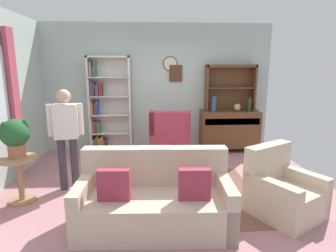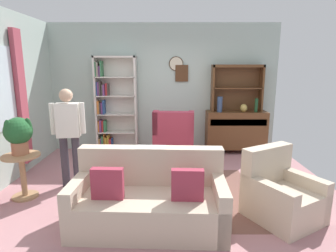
% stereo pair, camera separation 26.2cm
% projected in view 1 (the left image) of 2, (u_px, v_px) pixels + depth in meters
% --- Properties ---
extents(ground_plane, '(5.40, 4.60, 0.02)m').
position_uv_depth(ground_plane, '(163.00, 187.00, 4.52)').
color(ground_plane, '#B27A7F').
extents(wall_back, '(5.00, 0.09, 2.80)m').
position_uv_depth(wall_back, '(158.00, 88.00, 6.30)').
color(wall_back, '#ADC1B7').
rests_on(wall_back, ground_plane).
extents(area_rug, '(2.37, 2.03, 0.01)m').
position_uv_depth(area_rug, '(177.00, 194.00, 4.24)').
color(area_rug, brown).
rests_on(area_rug, ground_plane).
extents(bookshelf, '(0.90, 0.30, 2.10)m').
position_uv_depth(bookshelf, '(107.00, 108.00, 6.14)').
color(bookshelf, silver).
rests_on(bookshelf, ground_plane).
extents(sideboard, '(1.30, 0.45, 0.92)m').
position_uv_depth(sideboard, '(229.00, 129.00, 6.32)').
color(sideboard, brown).
rests_on(sideboard, ground_plane).
extents(sideboard_hutch, '(1.10, 0.26, 1.00)m').
position_uv_depth(sideboard_hutch, '(230.00, 81.00, 6.21)').
color(sideboard_hutch, brown).
rests_on(sideboard_hutch, sideboard).
extents(vase_tall, '(0.11, 0.11, 0.33)m').
position_uv_depth(vase_tall, '(214.00, 104.00, 6.10)').
color(vase_tall, '#33476B').
rests_on(vase_tall, sideboard).
extents(vase_round, '(0.15, 0.15, 0.17)m').
position_uv_depth(vase_round, '(237.00, 107.00, 6.16)').
color(vase_round, tan).
rests_on(vase_round, sideboard).
extents(bottle_wine, '(0.07, 0.07, 0.30)m').
position_uv_depth(bottle_wine, '(249.00, 104.00, 6.14)').
color(bottle_wine, '#194223').
rests_on(bottle_wine, sideboard).
extents(couch_floral, '(1.83, 0.92, 0.90)m').
position_uv_depth(couch_floral, '(155.00, 201.00, 3.37)').
color(couch_floral, beige).
rests_on(couch_floral, ground_plane).
extents(armchair_floral, '(1.04, 1.05, 0.88)m').
position_uv_depth(armchair_floral, '(282.00, 193.00, 3.64)').
color(armchair_floral, beige).
rests_on(armchair_floral, ground_plane).
extents(wingback_chair, '(0.84, 0.86, 1.05)m').
position_uv_depth(wingback_chair, '(170.00, 143.00, 5.64)').
color(wingback_chair, '#A33347').
rests_on(wingback_chair, ground_plane).
extents(plant_stand, '(0.52, 0.52, 0.65)m').
position_uv_depth(plant_stand, '(20.00, 175.00, 3.95)').
color(plant_stand, '#A87F56').
rests_on(plant_stand, ground_plane).
extents(potted_plant_large, '(0.39, 0.39, 0.54)m').
position_uv_depth(potted_plant_large, '(15.00, 135.00, 3.87)').
color(potted_plant_large, '#AD6B4C').
rests_on(potted_plant_large, plant_stand).
extents(person_reading, '(0.53, 0.25, 1.56)m').
position_uv_depth(person_reading, '(66.00, 133.00, 4.26)').
color(person_reading, '#38333D').
rests_on(person_reading, ground_plane).
extents(coffee_table, '(0.80, 0.50, 0.42)m').
position_uv_depth(coffee_table, '(151.00, 171.00, 4.24)').
color(coffee_table, brown).
rests_on(coffee_table, ground_plane).
extents(book_stack, '(0.22, 0.15, 0.10)m').
position_uv_depth(book_stack, '(161.00, 162.00, 4.26)').
color(book_stack, gold).
rests_on(book_stack, coffee_table).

